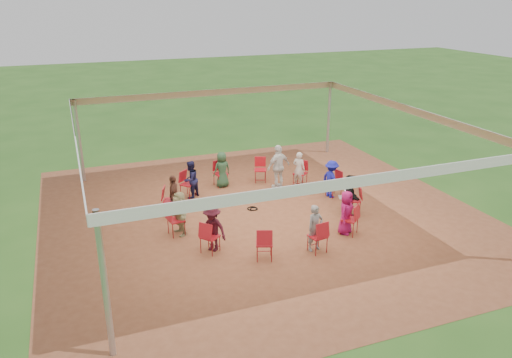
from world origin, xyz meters
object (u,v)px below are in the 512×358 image
object	(u,v)px
person_seated_9	(346,212)
chair_8	(210,237)
chair_9	(264,243)
standing_person	(279,167)
person_seated_4	(191,179)
laptop	(345,195)
chair_4	(221,174)
chair_6	(170,201)
person_seated_1	(331,179)
chair_2	(300,173)
person_seated_0	(350,194)
person_seated_2	(299,169)
chair_7	(176,220)
chair_1	(334,184)
cable_coil	(253,209)
chair_5	(188,184)
person_seated_7	(212,228)
chair_11	(350,219)
chair_10	(318,236)
person_seated_5	(174,195)
chair_0	(353,200)
person_seated_3	(222,170)
person_seated_8	(315,228)
person_seated_6	(180,213)

from	to	relation	value
person_seated_9	chair_8	bearing A→B (deg)	136.24
chair_9	standing_person	size ratio (longest dim) A/B	0.58
person_seated_4	laptop	bearing A→B (deg)	104.53
chair_4	person_seated_9	size ratio (longest dim) A/B	0.71
chair_6	person_seated_1	xyz separation A→B (m)	(5.31, -0.53, 0.19)
chair_2	person_seated_0	bearing A→B (deg)	147.84
chair_9	person_seated_2	distance (m)	5.34
chair_6	chair_7	bearing A→B (deg)	15.00
chair_1	chair_2	size ratio (longest dim) A/B	1.00
chair_9	standing_person	xyz separation A→B (m)	(2.33, 4.50, 0.34)
chair_9	laptop	bearing A→B (deg)	47.99
person_seated_0	person_seated_4	world-z (taller)	same
chair_1	cable_coil	xyz separation A→B (m)	(-2.93, -0.06, -0.43)
chair_5	person_seated_7	xyz separation A→B (m)	(-0.28, -3.90, 0.19)
chair_1	chair_5	xyz separation A→B (m)	(-4.58, 1.70, 0.00)
person_seated_1	person_seated_9	world-z (taller)	same
chair_8	person_seated_4	xyz separation A→B (m)	(0.45, 3.88, 0.19)
chair_11	person_seated_1	bearing A→B (deg)	32.16
chair_10	person_seated_7	world-z (taller)	person_seated_7
person_seated_5	laptop	bearing A→B (deg)	90.00
chair_11	chair_6	bearing A→B (deg)	105.00
person_seated_0	chair_0	bearing A→B (deg)	-90.00
chair_5	standing_person	size ratio (longest dim) A/B	0.58
chair_4	chair_6	bearing A→B (deg)	30.00
person_seated_0	person_seated_9	size ratio (longest dim) A/B	1.00
person_seated_3	laptop	distance (m)	4.54
chair_0	person_seated_4	xyz separation A→B (m)	(-4.37, 3.06, 0.19)
chair_1	laptop	xyz separation A→B (m)	(-0.40, -1.36, 0.16)
chair_0	person_seated_5	world-z (taller)	person_seated_5
chair_5	person_seated_7	distance (m)	3.91
person_seated_0	cable_coil	size ratio (longest dim) A/B	3.00
person_seated_7	laptop	distance (m)	4.54
chair_4	chair_11	bearing A→B (deg)	105.00
person_seated_8	laptop	xyz separation A→B (m)	(1.93, 1.78, -0.04)
person_seated_2	person_seated_5	world-z (taller)	same
chair_2	person_seated_6	bearing A→B (deg)	75.33
chair_1	chair_9	world-z (taller)	same
laptop	person_seated_6	bearing A→B (deg)	105.47
chair_11	person_seated_5	world-z (taller)	person_seated_5
chair_9	person_seated_1	distance (m)	4.79
chair_4	person_seated_0	size ratio (longest dim) A/B	0.71
chair_6	chair_2	bearing A→B (deg)	120.00
person_seated_3	person_seated_9	xyz separation A→B (m)	(2.18, -4.74, 0.00)
cable_coil	person_seated_1	bearing A→B (deg)	0.82
person_seated_5	laptop	distance (m)	5.24
chair_8	person_seated_1	distance (m)	5.34
chair_4	laptop	xyz separation A→B (m)	(2.86, -3.66, 0.16)
person_seated_3	person_seated_4	distance (m)	1.40
chair_4	chair_9	xyz separation A→B (m)	(-0.50, -5.43, 0.00)
person_seated_1	person_seated_7	size ratio (longest dim) A/B	1.00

